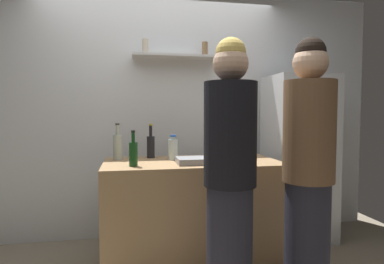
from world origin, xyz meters
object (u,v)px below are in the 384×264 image
Objects in this scene: baking_pan at (198,161)px; utensil_holder at (246,152)px; water_bottle_plastic at (173,149)px; wine_bottle_dark_glass at (151,146)px; person_blonde at (230,177)px; wine_bottle_pale_glass at (118,146)px; person_brown_jacket at (308,173)px; refrigerator at (298,158)px; wine_bottle_green_glass at (133,153)px.

utensil_holder is (0.48, 0.19, 0.04)m from baking_pan.
utensil_holder is 0.95× the size of water_bottle_plastic.
wine_bottle_dark_glass is 1.11m from person_blonde.
wine_bottle_pale_glass is 1.60m from person_brown_jacket.
baking_pan is 0.60m from person_blonde.
baking_pan is 1.05× the size of wine_bottle_pale_glass.
wine_bottle_pale_glass reaches higher than baking_pan.
wine_bottle_pale_glass is 0.30m from wine_bottle_dark_glass.
water_bottle_plastic is (-1.35, -0.28, 0.15)m from refrigerator.
person_brown_jacket is (1.15, -0.57, -0.09)m from wine_bottle_green_glass.
utensil_holder is 0.65m from water_bottle_plastic.
person_brown_jacket reaches higher than wine_bottle_dark_glass.
utensil_holder is at bearing -153.83° from refrigerator.
water_bottle_plastic is (-0.17, 0.25, 0.07)m from baking_pan.
person_blonde reaches higher than wine_bottle_green_glass.
person_brown_jacket is at bearing -4.12° from person_blonde.
wine_bottle_pale_glass is at bearing 169.22° from water_bottle_plastic.
person_brown_jacket is (0.15, -0.80, -0.05)m from utensil_holder.
wine_bottle_pale_glass is (-1.13, 0.15, 0.06)m from utensil_holder.
refrigerator is at bearing 94.42° from person_brown_jacket.
person_blonde is at bearing -66.05° from wine_bottle_dark_glass.
refrigerator is 1.27m from person_brown_jacket.
person_brown_jacket is at bearing -47.02° from water_bottle_plastic.
person_blonde is (-1.09, -1.12, 0.05)m from refrigerator.
refrigerator is 8.07× the size of utensil_holder.
baking_pan is at bearing -155.78° from refrigerator.
baking_pan is at bearing 96.50° from person_blonde.
utensil_holder is 0.65× the size of wine_bottle_pale_glass.
person_blonde is at bearing -42.24° from wine_bottle_green_glass.
wine_bottle_dark_glass is (0.16, 0.45, 0.01)m from wine_bottle_green_glass.
wine_bottle_green_glass reaches higher than baking_pan.
wine_bottle_green_glass is at bearing -70.91° from wine_bottle_pale_glass.
water_bottle_plastic is (0.48, -0.09, -0.02)m from wine_bottle_pale_glass.
wine_bottle_pale_glass reaches higher than utensil_holder.
utensil_holder reaches higher than baking_pan.
water_bottle_plastic is at bearing 163.03° from person_brown_jacket.
wine_bottle_dark_glass is (-1.54, -0.12, 0.17)m from refrigerator.
wine_bottle_pale_glass is 0.18× the size of person_brown_jacket.
baking_pan is 1.08× the size of wine_bottle_dark_glass.
person_brown_jacket is (0.63, -0.61, -0.01)m from baking_pan.
water_bottle_plastic is at bearing -10.78° from wine_bottle_pale_glass.
water_bottle_plastic is at bearing -41.56° from wine_bottle_dark_glass.
person_brown_jacket is at bearing -44.10° from baking_pan.
person_brown_jacket is (0.99, -1.02, -0.10)m from wine_bottle_dark_glass.
water_bottle_plastic is at bearing 39.74° from wine_bottle_green_glass.
person_blonde is (0.09, -0.59, -0.03)m from baking_pan.
utensil_holder is at bearing 130.82° from person_brown_jacket.
person_brown_jacket is (0.54, -0.02, 0.01)m from person_blonde.
water_bottle_plastic is at bearing 124.43° from baking_pan.
wine_bottle_dark_glass is 1.42× the size of water_bottle_plastic.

